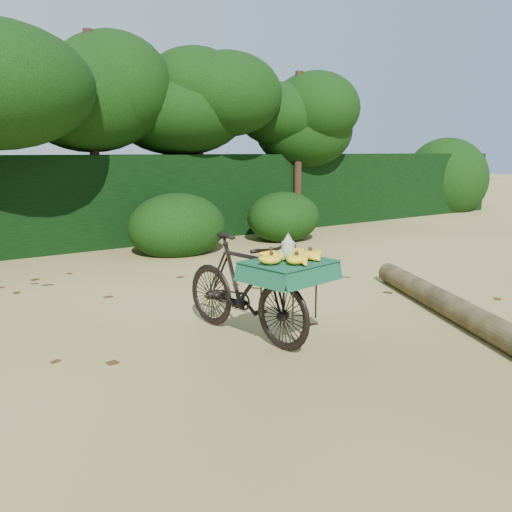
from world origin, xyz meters
TOP-DOWN VIEW (x-y plane):
  - ground at (0.00, 0.00)m, footprint 80.00×80.00m
  - vendor_bicycle at (-0.07, -0.29)m, footprint 0.89×1.86m
  - fallen_log at (2.16, -1.18)m, footprint 1.89×3.54m
  - hedge_backdrop at (0.00, 6.30)m, footprint 26.00×1.80m
  - tree_row at (-0.65, 5.50)m, footprint 14.50×2.00m
  - bush_clumps at (0.50, 4.30)m, footprint 8.80×1.70m
  - leaf_litter at (0.00, 0.65)m, footprint 7.00×7.30m

SIDE VIEW (x-z plane):
  - ground at x=0.00m, z-range 0.00..0.00m
  - leaf_litter at x=0.00m, z-range 0.00..0.01m
  - fallen_log at x=2.16m, z-range 0.00..0.27m
  - bush_clumps at x=0.50m, z-range 0.00..0.90m
  - vendor_bicycle at x=-0.07m, z-range 0.01..1.07m
  - hedge_backdrop at x=0.00m, z-range 0.00..1.80m
  - tree_row at x=-0.65m, z-range 0.00..4.00m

